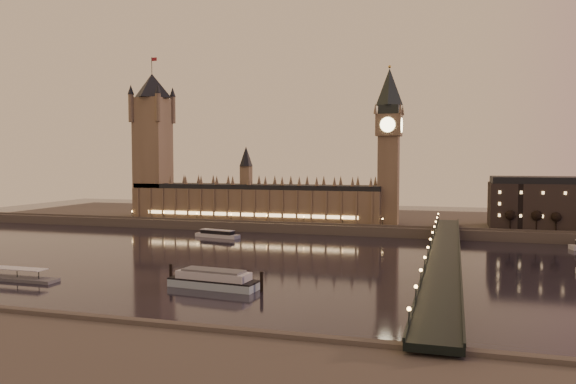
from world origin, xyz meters
name	(u,v)px	position (x,y,z in m)	size (l,w,h in m)	color
ground	(246,260)	(0.00, 0.00, 0.00)	(700.00, 700.00, 0.00)	black
far_embankment	(362,221)	(30.00, 165.00, 3.00)	(560.00, 130.00, 6.00)	#423D35
palace_of_westminster	(254,198)	(-40.12, 120.99, 21.71)	(180.00, 26.62, 52.00)	brown
victoria_tower	(153,137)	(-120.00, 121.00, 65.79)	(31.68, 31.68, 118.00)	brown
big_ben	(389,136)	(53.99, 120.99, 63.95)	(17.68, 17.68, 104.00)	brown
westminster_bridge	(443,259)	(91.61, 0.00, 5.52)	(13.20, 260.00, 15.30)	black
bare_tree_0	(510,215)	(128.03, 109.00, 15.39)	(6.18, 6.18, 12.57)	black
bare_tree_1	(535,215)	(141.71, 109.00, 15.39)	(6.18, 6.18, 12.57)	black
bare_tree_2	(560,216)	(155.39, 109.00, 15.39)	(6.18, 6.18, 12.57)	black
cruise_boat_a	(217,234)	(-46.03, 70.19, 2.13)	(30.88, 12.73, 4.83)	silver
moored_barge	(214,280)	(8.78, -57.97, 3.14)	(40.43, 13.35, 7.45)	#9CB9C7
pontoon_pier	(8,276)	(-76.96, -68.28, 1.27)	(44.14, 7.36, 11.77)	#595B5E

